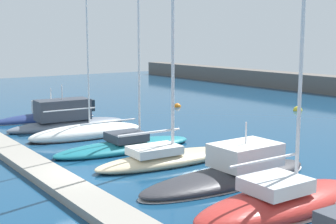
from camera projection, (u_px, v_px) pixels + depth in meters
The scene contains 11 objects.
ground_plane at pixel (86, 178), 23.72m from camera, with size 120.00×120.00×0.00m, color navy.
dock_pier at pixel (56, 180), 22.81m from camera, with size 39.48×1.72×0.39m, color gray.
motorboat_navy_nearest at pixel (47, 116), 40.22m from camera, with size 2.30×8.72×3.02m.
motorboat_slate_second at pixel (67, 119), 36.59m from camera, with size 2.74×9.39×3.70m.
sailboat_white_third at pixel (87, 133), 33.43m from camera, with size 2.85×8.46×14.07m.
sailboat_teal_fourth at pixel (125, 145), 29.66m from camera, with size 2.92×9.39×14.65m.
sailboat_sand_fifth at pixel (167, 156), 26.42m from camera, with size 2.90×8.93×14.42m.
motorboat_charcoal_sixth at pixel (233, 172), 23.33m from camera, with size 2.97×10.32×3.05m.
sailboat_red_seventh at pixel (281, 200), 19.22m from camera, with size 3.05×8.82×18.28m.
mooring_buoy_orange at pixel (177, 107), 47.64m from camera, with size 0.73×0.73×0.73m, color orange.
mooring_buoy_yellow at pixel (298, 111), 45.19m from camera, with size 0.87×0.87×0.87m, color yellow.
Camera 1 is at (21.09, -9.82, 6.99)m, focal length 51.18 mm.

